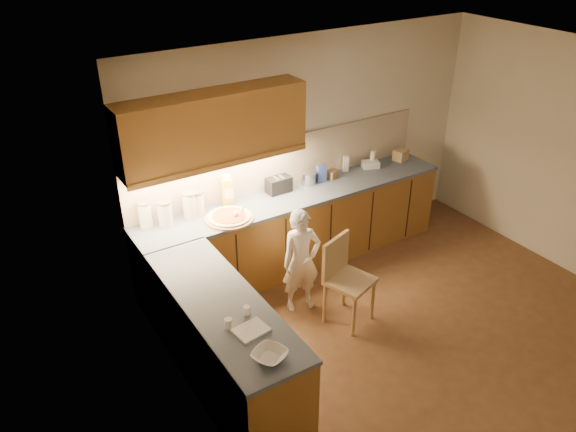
{
  "coord_description": "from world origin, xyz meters",
  "views": [
    {
      "loc": [
        -3.44,
        -3.01,
        3.77
      ],
      "look_at": [
        -0.8,
        1.2,
        1.0
      ],
      "focal_mm": 35.0,
      "sensor_mm": 36.0,
      "label": 1
    }
  ],
  "objects_px": {
    "wooden_chair": "(344,274)",
    "toaster": "(279,185)",
    "child": "(301,261)",
    "pizza_on_board": "(229,217)",
    "oil_jug": "(227,191)"
  },
  "relations": [
    {
      "from": "oil_jug",
      "to": "wooden_chair",
      "type": "bearing_deg",
      "value": -64.22
    },
    {
      "from": "child",
      "to": "toaster",
      "type": "distance_m",
      "value": 1.02
    },
    {
      "from": "toaster",
      "to": "wooden_chair",
      "type": "bearing_deg",
      "value": -90.95
    },
    {
      "from": "wooden_chair",
      "to": "oil_jug",
      "type": "relative_size",
      "value": 2.6
    },
    {
      "from": "child",
      "to": "pizza_on_board",
      "type": "bearing_deg",
      "value": 138.9
    },
    {
      "from": "wooden_chair",
      "to": "toaster",
      "type": "xyz_separation_m",
      "value": [
        0.0,
        1.26,
        0.48
      ]
    },
    {
      "from": "child",
      "to": "wooden_chair",
      "type": "bearing_deg",
      "value": -45.08
    },
    {
      "from": "pizza_on_board",
      "to": "toaster",
      "type": "xyz_separation_m",
      "value": [
        0.76,
        0.27,
        0.07
      ]
    },
    {
      "from": "child",
      "to": "oil_jug",
      "type": "relative_size",
      "value": 3.24
    },
    {
      "from": "child",
      "to": "oil_jug",
      "type": "bearing_deg",
      "value": 121.71
    },
    {
      "from": "pizza_on_board",
      "to": "toaster",
      "type": "bearing_deg",
      "value": 19.34
    },
    {
      "from": "oil_jug",
      "to": "pizza_on_board",
      "type": "bearing_deg",
      "value": -113.87
    },
    {
      "from": "pizza_on_board",
      "to": "oil_jug",
      "type": "relative_size",
      "value": 1.43
    },
    {
      "from": "toaster",
      "to": "child",
      "type": "bearing_deg",
      "value": -107.72
    },
    {
      "from": "oil_jug",
      "to": "toaster",
      "type": "relative_size",
      "value": 1.26
    }
  ]
}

